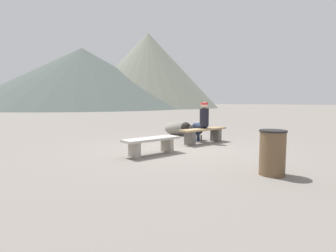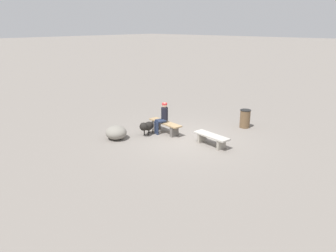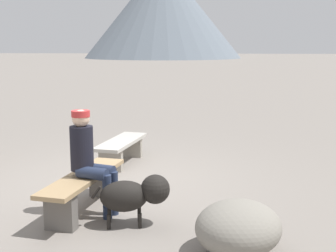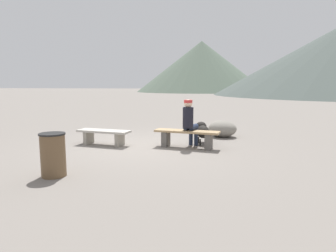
# 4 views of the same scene
# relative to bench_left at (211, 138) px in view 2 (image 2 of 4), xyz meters

# --- Properties ---
(ground) EXTENTS (210.00, 210.00, 0.06)m
(ground) POSITION_rel_bench_left_xyz_m (1.16, 0.04, -0.33)
(ground) COLOR gray
(bench_left) EXTENTS (1.57, 0.68, 0.42)m
(bench_left) POSITION_rel_bench_left_xyz_m (0.00, 0.00, 0.00)
(bench_left) COLOR gray
(bench_left) RESTS_ON ground
(bench_right) EXTENTS (1.79, 0.67, 0.47)m
(bench_right) POSITION_rel_bench_left_xyz_m (2.35, 0.04, 0.02)
(bench_right) COLOR #605B56
(bench_right) RESTS_ON ground
(seated_person) EXTENTS (0.41, 0.60, 1.30)m
(seated_person) POSITION_rel_bench_left_xyz_m (2.40, 0.13, 0.44)
(seated_person) COLOR black
(seated_person) RESTS_ON ground
(dog) EXTENTS (0.48, 0.90, 0.60)m
(dog) POSITION_rel_bench_left_xyz_m (2.71, 0.76, 0.08)
(dog) COLOR black
(dog) RESTS_ON ground
(trash_bin) EXTENTS (0.48, 0.48, 0.81)m
(trash_bin) POSITION_rel_bench_left_xyz_m (0.19, -2.89, 0.11)
(trash_bin) COLOR brown
(trash_bin) RESTS_ON ground
(boulder) EXTENTS (1.24, 1.21, 0.53)m
(boulder) POSITION_rel_bench_left_xyz_m (3.29, 1.93, -0.03)
(boulder) COLOR gray
(boulder) RESTS_ON ground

